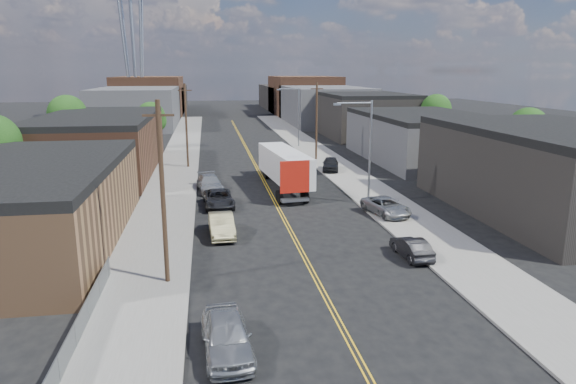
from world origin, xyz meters
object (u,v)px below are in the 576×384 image
object	(u,v)px
car_left_c	(219,199)
car_right_lot_c	(331,164)
car_left_d	(210,183)
car_right_oncoming	(411,248)
car_right_lot_a	(386,206)
car_ahead_truck	(274,152)
car_left_a	(227,335)
semi_truck	(282,165)
car_left_b	(222,225)

from	to	relation	value
car_left_c	car_right_lot_c	distance (m)	19.21
car_left_c	car_left_d	xyz separation A→B (m)	(-0.72, 6.15, 0.05)
car_right_oncoming	car_right_lot_a	world-z (taller)	car_right_lot_a
car_left_c	car_right_oncoming	world-z (taller)	car_left_c
car_right_oncoming	car_right_lot_c	size ratio (longest dim) A/B	0.87
car_right_lot_a	car_ahead_truck	bearing A→B (deg)	86.12
car_right_lot_a	car_right_lot_c	size ratio (longest dim) A/B	1.10
car_left_a	car_left_d	distance (m)	29.89
semi_truck	car_ahead_truck	distance (m)	18.52
car_right_oncoming	car_right_lot_c	xyz separation A→B (m)	(1.60, 28.19, 0.27)
car_left_d	car_right_lot_a	distance (m)	17.83
car_left_a	car_right_oncoming	distance (m)	15.21
car_left_c	car_right_lot_c	size ratio (longest dim) A/B	1.17
car_right_lot_a	car_ahead_truck	distance (m)	30.59
car_left_b	car_right_lot_c	distance (m)	25.62
car_left_c	car_right_lot_a	size ratio (longest dim) A/B	1.06
semi_truck	car_left_a	size ratio (longest dim) A/B	3.19
car_left_d	semi_truck	bearing A→B (deg)	-2.06
car_left_a	car_right_lot_a	xyz separation A→B (m)	(13.47, 18.74, 0.01)
car_left_d	car_right_oncoming	bearing A→B (deg)	-65.91
car_left_a	car_right_lot_c	size ratio (longest dim) A/B	1.07
semi_truck	car_left_d	xyz separation A→B (m)	(-7.22, -0.63, -1.49)
car_right_oncoming	car_right_lot_a	xyz separation A→B (m)	(1.60, 9.24, 0.19)
car_left_a	car_left_d	world-z (taller)	car_left_a
car_ahead_truck	car_right_lot_c	bearing A→B (deg)	-68.74
car_left_a	car_ahead_truck	xyz separation A→B (m)	(8.34, 48.90, -0.13)
car_left_d	car_right_oncoming	xyz separation A→B (m)	(12.32, -20.38, -0.13)
car_left_a	car_right_lot_a	size ratio (longest dim) A/B	0.98
car_right_lot_a	car_left_b	bearing A→B (deg)	179.34
car_left_c	car_right_lot_a	distance (m)	14.11
car_left_b	car_left_d	xyz separation A→B (m)	(-0.72, 14.15, -0.01)
car_left_b	car_right_oncoming	distance (m)	13.17
car_left_a	car_left_d	xyz separation A→B (m)	(-0.45, 29.88, -0.05)
car_left_b	car_ahead_truck	distance (m)	34.14
car_right_lot_c	car_ahead_truck	size ratio (longest dim) A/B	0.90
semi_truck	car_left_c	distance (m)	9.52
car_left_b	car_right_lot_c	xyz separation A→B (m)	(13.20, 21.96, 0.14)
car_left_a	semi_truck	bearing A→B (deg)	73.65
semi_truck	car_ahead_truck	xyz separation A→B (m)	(1.58, 18.39, -1.57)
semi_truck	car_left_d	bearing A→B (deg)	178.89
car_right_oncoming	car_right_lot_c	distance (m)	28.23
car_ahead_truck	car_right_oncoming	bearing A→B (deg)	-88.20
semi_truck	car_right_lot_c	bearing A→B (deg)	40.86
car_right_lot_a	car_left_a	bearing A→B (deg)	-139.22
car_left_a	car_left_b	size ratio (longest dim) A/B	1.02
semi_truck	car_left_b	world-z (taller)	semi_truck
car_right_oncoming	car_left_d	bearing A→B (deg)	-61.48
car_right_lot_a	car_right_lot_c	bearing A→B (deg)	76.48
car_ahead_truck	car_right_lot_a	bearing A→B (deg)	-83.67
car_right_lot_c	car_ahead_truck	world-z (taller)	car_right_lot_c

